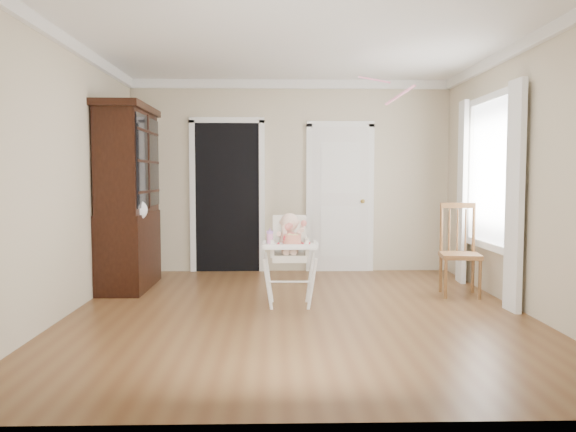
{
  "coord_description": "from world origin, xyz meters",
  "views": [
    {
      "loc": [
        -0.23,
        -5.48,
        1.35
      ],
      "look_at": [
        -0.09,
        0.21,
        0.95
      ],
      "focal_mm": 35.0,
      "sensor_mm": 36.0,
      "label": 1
    }
  ],
  "objects_px": {
    "sippy_cup": "(270,237)",
    "dining_chair": "(460,253)",
    "cake": "(292,240)",
    "china_cabinet": "(129,197)",
    "high_chair": "(290,249)"
  },
  "relations": [
    {
      "from": "high_chair",
      "to": "dining_chair",
      "type": "relative_size",
      "value": 0.92
    },
    {
      "from": "high_chair",
      "to": "cake",
      "type": "bearing_deg",
      "value": -84.7
    },
    {
      "from": "china_cabinet",
      "to": "sippy_cup",
      "type": "bearing_deg",
      "value": -33.11
    },
    {
      "from": "cake",
      "to": "dining_chair",
      "type": "xyz_separation_m",
      "value": [
        1.92,
        0.73,
        -0.23
      ]
    },
    {
      "from": "high_chair",
      "to": "cake",
      "type": "distance_m",
      "value": 0.27
    },
    {
      "from": "china_cabinet",
      "to": "dining_chair",
      "type": "xyz_separation_m",
      "value": [
        3.85,
        -0.52,
        -0.61
      ]
    },
    {
      "from": "cake",
      "to": "china_cabinet",
      "type": "distance_m",
      "value": 2.33
    },
    {
      "from": "china_cabinet",
      "to": "dining_chair",
      "type": "distance_m",
      "value": 3.94
    },
    {
      "from": "sippy_cup",
      "to": "cake",
      "type": "bearing_deg",
      "value": -30.74
    },
    {
      "from": "sippy_cup",
      "to": "dining_chair",
      "type": "distance_m",
      "value": 2.24
    },
    {
      "from": "high_chair",
      "to": "sippy_cup",
      "type": "xyz_separation_m",
      "value": [
        -0.2,
        -0.11,
        0.14
      ]
    },
    {
      "from": "sippy_cup",
      "to": "dining_chair",
      "type": "bearing_deg",
      "value": 15.47
    },
    {
      "from": "high_chair",
      "to": "china_cabinet",
      "type": "bearing_deg",
      "value": 152.85
    },
    {
      "from": "cake",
      "to": "china_cabinet",
      "type": "xyz_separation_m",
      "value": [
        -1.93,
        1.25,
        0.38
      ]
    },
    {
      "from": "china_cabinet",
      "to": "dining_chair",
      "type": "bearing_deg",
      "value": -7.66
    }
  ]
}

